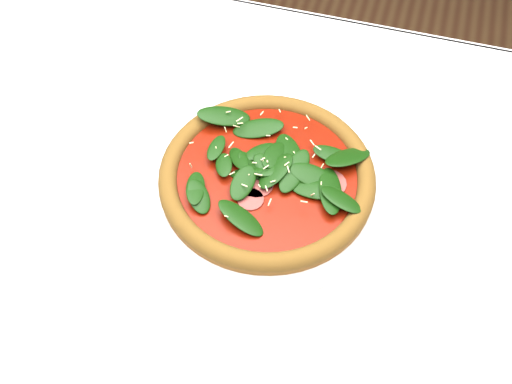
% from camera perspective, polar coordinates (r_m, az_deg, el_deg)
% --- Properties ---
extents(ground, '(6.00, 6.00, 0.00)m').
position_cam_1_polar(ground, '(1.43, -1.41, -17.82)').
color(ground, brown).
rests_on(ground, ground).
extents(dining_table, '(1.21, 0.81, 0.75)m').
position_cam_1_polar(dining_table, '(0.84, -2.30, -4.06)').
color(dining_table, white).
rests_on(dining_table, ground).
extents(plate, '(0.33, 0.33, 0.01)m').
position_cam_1_polar(plate, '(0.76, 1.09, 0.97)').
color(plate, silver).
rests_on(plate, dining_table).
extents(pizza, '(0.31, 0.31, 0.04)m').
position_cam_1_polar(pizza, '(0.74, 1.11, 1.84)').
color(pizza, '#9D5F26').
rests_on(pizza, plate).
extents(saucer_far, '(0.13, 0.13, 0.01)m').
position_cam_1_polar(saucer_far, '(0.93, 21.40, 9.21)').
color(saucer_far, silver).
rests_on(saucer_far, dining_table).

